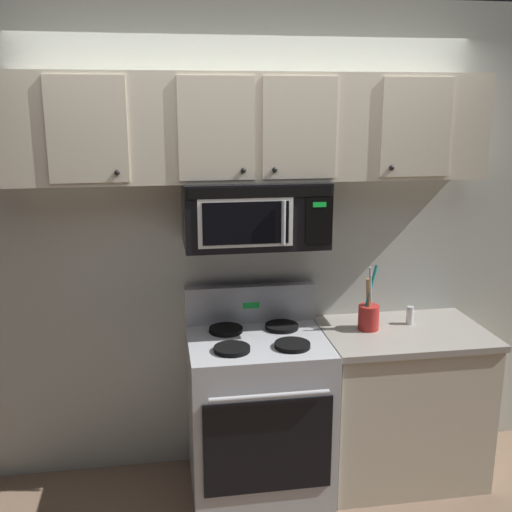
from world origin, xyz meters
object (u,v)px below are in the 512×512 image
(stove_range, at_px, (258,411))
(utensil_crock_red, at_px, (369,315))
(salt_shaker, at_px, (410,315))
(over_range_microwave, at_px, (254,213))

(stove_range, relative_size, utensil_crock_red, 2.99)
(salt_shaker, bearing_deg, utensil_crock_red, -170.78)
(stove_range, bearing_deg, utensil_crock_red, 4.16)
(utensil_crock_red, bearing_deg, over_range_microwave, 173.80)
(over_range_microwave, height_order, utensil_crock_red, over_range_microwave)
(utensil_crock_red, bearing_deg, stove_range, -175.84)
(over_range_microwave, bearing_deg, stove_range, -89.86)
(over_range_microwave, bearing_deg, utensil_crock_red, -6.20)
(utensil_crock_red, xyz_separation_m, salt_shaker, (0.27, 0.04, -0.03))
(stove_range, bearing_deg, over_range_microwave, 90.14)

